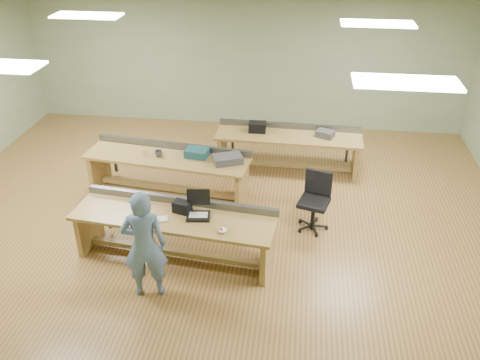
# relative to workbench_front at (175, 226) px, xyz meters

# --- Properties ---
(floor) EXTENTS (10.00, 10.00, 0.00)m
(floor) POSITION_rel_workbench_front_xyz_m (0.41, 1.24, -0.56)
(floor) COLOR olive
(floor) RESTS_ON ground
(ceiling) EXTENTS (10.00, 10.00, 0.00)m
(ceiling) POSITION_rel_workbench_front_xyz_m (0.41, 1.24, 2.44)
(ceiling) COLOR silver
(ceiling) RESTS_ON wall_back
(wall_back) EXTENTS (10.00, 0.04, 3.00)m
(wall_back) POSITION_rel_workbench_front_xyz_m (0.41, 5.24, 0.94)
(wall_back) COLOR #90A47C
(wall_back) RESTS_ON floor
(wall_front) EXTENTS (10.00, 0.04, 3.00)m
(wall_front) POSITION_rel_workbench_front_xyz_m (0.41, -2.76, 0.94)
(wall_front) COLOR #90A47C
(wall_front) RESTS_ON floor
(fluor_panels) EXTENTS (6.20, 3.50, 0.03)m
(fluor_panels) POSITION_rel_workbench_front_xyz_m (0.41, 1.24, 2.41)
(fluor_panels) COLOR white
(fluor_panels) RESTS_ON ceiling
(workbench_front) EXTENTS (3.07, 1.12, 0.86)m
(workbench_front) POSITION_rel_workbench_front_xyz_m (0.00, 0.00, 0.00)
(workbench_front) COLOR #A88547
(workbench_front) RESTS_ON floor
(workbench_mid) EXTENTS (3.05, 1.16, 0.86)m
(workbench_mid) POSITION_rel_workbench_front_xyz_m (-0.58, 1.86, -0.00)
(workbench_mid) COLOR #A88547
(workbench_mid) RESTS_ON floor
(workbench_back) EXTENTS (2.85, 0.84, 0.86)m
(workbench_back) POSITION_rel_workbench_front_xyz_m (1.54, 3.05, -0.00)
(workbench_back) COLOR #A88547
(workbench_back) RESTS_ON floor
(person) EXTENTS (0.66, 0.51, 1.61)m
(person) POSITION_rel_workbench_front_xyz_m (-0.19, -0.84, 0.25)
(person) COLOR slate
(person) RESTS_ON floor
(laptop_base) EXTENTS (0.37, 0.31, 0.04)m
(laptop_base) POSITION_rel_workbench_front_xyz_m (0.36, -0.02, 0.21)
(laptop_base) COLOR black
(laptop_base) RESTS_ON workbench_front
(laptop_screen) EXTENTS (0.33, 0.06, 0.26)m
(laptop_screen) POSITION_rel_workbench_front_xyz_m (0.35, 0.11, 0.45)
(laptop_screen) COLOR black
(laptop_screen) RESTS_ON laptop_base
(keyboard) EXTENTS (0.44, 0.27, 0.02)m
(keyboard) POSITION_rel_workbench_front_xyz_m (-0.26, -0.19, 0.20)
(keyboard) COLOR silver
(keyboard) RESTS_ON workbench_front
(trackball_mouse) EXTENTS (0.13, 0.15, 0.06)m
(trackball_mouse) POSITION_rel_workbench_front_xyz_m (0.77, -0.33, 0.22)
(trackball_mouse) COLOR white
(trackball_mouse) RESTS_ON workbench_front
(camera_bag) EXTENTS (0.29, 0.23, 0.18)m
(camera_bag) POSITION_rel_workbench_front_xyz_m (0.10, 0.09, 0.28)
(camera_bag) COLOR black
(camera_bag) RESTS_ON workbench_front
(task_chair) EXTENTS (0.65, 0.65, 0.98)m
(task_chair) POSITION_rel_workbench_front_xyz_m (2.05, 1.05, -0.20)
(task_chair) COLOR black
(task_chair) RESTS_ON floor
(parts_bin_teal) EXTENTS (0.44, 0.35, 0.14)m
(parts_bin_teal) POSITION_rel_workbench_front_xyz_m (-0.05, 1.91, 0.26)
(parts_bin_teal) COLOR #164049
(parts_bin_teal) RESTS_ON workbench_mid
(parts_bin_grey) EXTENTS (0.57, 0.48, 0.13)m
(parts_bin_grey) POSITION_rel_workbench_front_xyz_m (0.53, 1.73, 0.26)
(parts_bin_grey) COLOR #3D3D3F
(parts_bin_grey) RESTS_ON workbench_mid
(mug) EXTENTS (0.16, 0.16, 0.11)m
(mug) POSITION_rel_workbench_front_xyz_m (-0.73, 1.82, 0.24)
(mug) COLOR #3D3D3F
(mug) RESTS_ON workbench_mid
(drinks_can) EXTENTS (0.07, 0.07, 0.11)m
(drinks_can) POSITION_rel_workbench_front_xyz_m (-0.97, 1.80, 0.24)
(drinks_can) COLOR silver
(drinks_can) RESTS_ON workbench_mid
(storage_box_back) EXTENTS (0.34, 0.25, 0.19)m
(storage_box_back) POSITION_rel_workbench_front_xyz_m (0.91, 3.12, 0.29)
(storage_box_back) COLOR black
(storage_box_back) RESTS_ON workbench_back
(tray_back) EXTENTS (0.39, 0.35, 0.13)m
(tray_back) POSITION_rel_workbench_front_xyz_m (2.23, 3.03, 0.26)
(tray_back) COLOR #3D3D3F
(tray_back) RESTS_ON workbench_back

